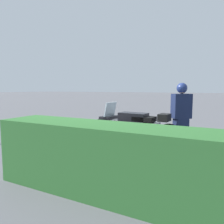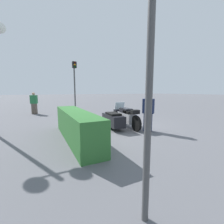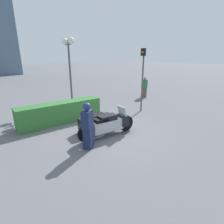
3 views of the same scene
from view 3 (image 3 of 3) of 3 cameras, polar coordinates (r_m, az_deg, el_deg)
name	(u,v)px [view 3 (image 3 of 3)]	position (r m, az deg, el deg)	size (l,w,h in m)	color
ground_plane	(105,132)	(7.76, -2.17, -6.46)	(160.00, 160.00, 0.00)	slate
police_motorcycle	(103,122)	(7.52, -2.81, -3.32)	(2.63, 1.42, 1.17)	black
officer_rider	(88,125)	(6.14, -7.96, -4.23)	(0.54, 0.50, 1.70)	#192347
hedge_bush_curbside	(61,113)	(9.00, -16.27, -0.18)	(4.10, 0.77, 1.04)	#337033
twin_lamp_post	(69,51)	(11.83, -13.97, 18.71)	(0.41, 1.27, 4.29)	#4C4C51
traffic_light_near	(143,71)	(10.39, 9.96, 12.91)	(0.22, 0.28, 3.61)	#4C4C4C
pedestrian_bystander	(145,87)	(14.43, 10.57, 8.05)	(0.46, 0.55, 1.66)	brown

